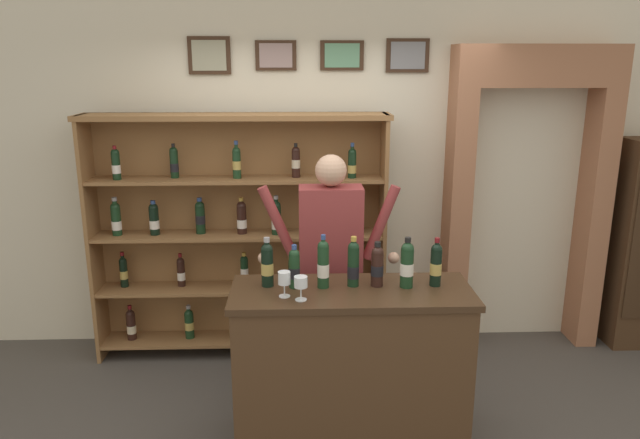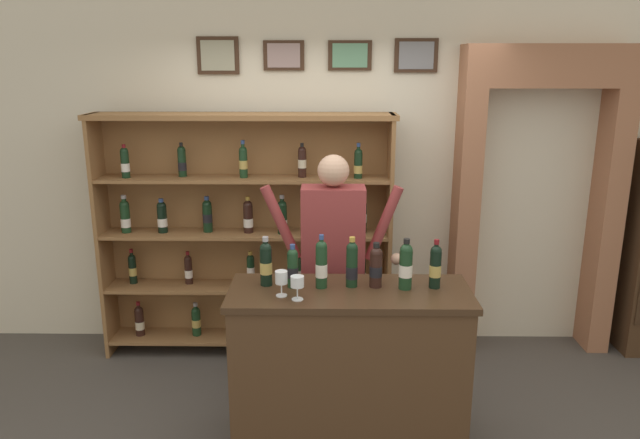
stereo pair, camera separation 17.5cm
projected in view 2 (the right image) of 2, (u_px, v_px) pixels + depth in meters
back_wall at (335, 132)px, 4.87m from camera, size 12.00×0.19×3.56m
wine_shelf at (246, 229)px, 4.75m from camera, size 2.34×0.33×1.96m
archway_doorway at (534, 182)px, 4.82m from camera, size 1.30×0.45×2.46m
tasting_counter at (349, 368)px, 3.66m from camera, size 1.44×0.56×1.03m
shopkeeper at (333, 250)px, 4.08m from camera, size 0.98×0.22×1.75m
tasting_bottle_vin_santo at (266, 263)px, 3.58m from camera, size 0.07×0.07×0.30m
tasting_bottle_super_tuscan at (293, 267)px, 3.55m from camera, size 0.07×0.07×0.27m
tasting_bottle_prosecco at (321, 264)px, 3.53m from camera, size 0.07×0.07×0.33m
tasting_bottle_riserva at (352, 264)px, 3.55m from camera, size 0.07×0.07×0.31m
tasting_bottle_brunello at (376, 266)px, 3.55m from camera, size 0.08×0.08×0.28m
tasting_bottle_grappa at (406, 265)px, 3.52m from camera, size 0.08×0.08×0.31m
tasting_bottle_rosso at (435, 266)px, 3.54m from camera, size 0.07×0.07×0.30m
wine_glass_center at (281, 278)px, 3.41m from camera, size 0.07×0.07×0.15m
wine_glass_right at (297, 283)px, 3.36m from camera, size 0.08×0.08×0.14m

